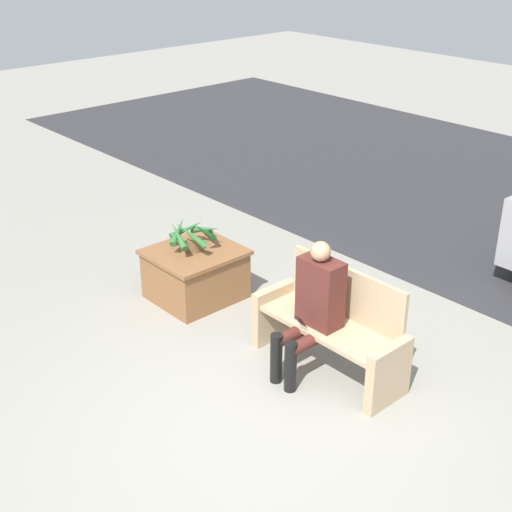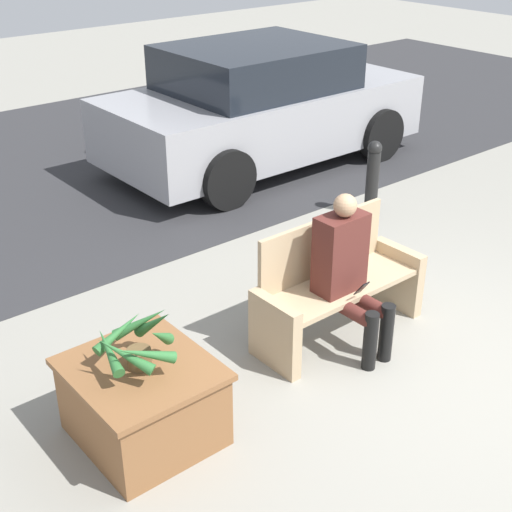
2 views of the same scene
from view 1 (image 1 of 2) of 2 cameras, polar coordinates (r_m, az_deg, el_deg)
The scene contains 5 objects.
ground_plane at distance 5.68m, azimuth 0.59°, elevation -13.90°, with size 30.00×30.00×0.00m, color gray.
bench at distance 6.21m, azimuth 6.13°, elevation -5.58°, with size 1.43×0.49×0.91m.
person_seated at distance 6.02m, azimuth 4.58°, elevation -3.93°, with size 0.38×0.59×1.22m.
planter_box at distance 7.37m, azimuth -4.86°, elevation -1.31°, with size 0.82×0.89×0.54m.
potted_plant at distance 7.19m, azimuth -5.02°, elevation 1.77°, with size 0.53×0.53×0.39m.
Camera 1 is at (3.21, -2.98, 3.61)m, focal length 50.00 mm.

